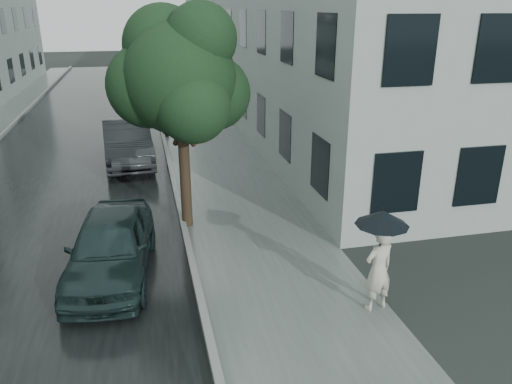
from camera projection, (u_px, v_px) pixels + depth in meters
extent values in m
plane|color=black|center=(277.00, 292.00, 10.23)|extent=(120.00, 120.00, 0.00)
cube|color=slate|center=(208.00, 143.00, 21.23)|extent=(3.50, 60.00, 0.01)
cube|color=slate|center=(165.00, 144.00, 20.82)|extent=(0.15, 60.00, 0.15)
cube|color=black|center=(77.00, 151.00, 20.11)|extent=(6.85, 60.00, 0.00)
cube|color=gray|center=(281.00, 24.00, 27.59)|extent=(7.00, 36.00, 9.00)
cube|color=black|center=(219.00, 25.00, 26.86)|extent=(0.08, 32.40, 7.20)
cube|color=black|center=(16.00, 29.00, 34.01)|extent=(0.08, 16.20, 6.40)
imported|color=#B8B6A1|center=(378.00, 269.00, 9.38)|extent=(0.70, 0.54, 1.69)
cylinder|color=black|center=(380.00, 245.00, 9.13)|extent=(0.02, 0.02, 0.79)
cone|color=black|center=(382.00, 218.00, 8.94)|extent=(1.05, 1.05, 0.28)
cylinder|color=black|center=(383.00, 210.00, 8.89)|extent=(0.02, 0.02, 0.08)
cylinder|color=black|center=(378.00, 265.00, 9.28)|extent=(0.03, 0.03, 0.06)
cylinder|color=#332619|center=(185.00, 175.00, 12.85)|extent=(0.28, 0.28, 2.80)
sphere|color=#1A3A1F|center=(180.00, 79.00, 11.99)|extent=(2.73, 2.73, 2.73)
sphere|color=#1A3A1F|center=(213.00, 93.00, 12.60)|extent=(1.88, 1.88, 1.88)
sphere|color=#1A3A1F|center=(149.00, 86.00, 12.29)|extent=(2.10, 2.10, 2.10)
sphere|color=#1A3A1F|center=(193.00, 106.00, 11.54)|extent=(1.77, 1.77, 1.77)
sphere|color=#1A3A1F|center=(163.00, 45.00, 12.23)|extent=(1.99, 1.99, 1.99)
sphere|color=#1A3A1F|center=(201.00, 38.00, 11.58)|extent=(1.69, 1.69, 1.69)
cylinder|color=black|center=(162.00, 79.00, 21.41)|extent=(0.12, 0.12, 5.03)
cylinder|color=black|center=(166.00, 134.00, 22.26)|extent=(0.28, 0.28, 0.20)
cylinder|color=black|center=(152.00, 18.00, 20.40)|extent=(0.50, 0.23, 0.08)
sphere|color=silver|center=(145.00, 19.00, 20.28)|extent=(0.32, 0.32, 0.32)
imported|color=black|center=(111.00, 246.00, 10.62)|extent=(2.08, 4.25, 1.40)
imported|color=#222427|center=(127.00, 142.00, 18.37)|extent=(1.95, 4.80, 1.55)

